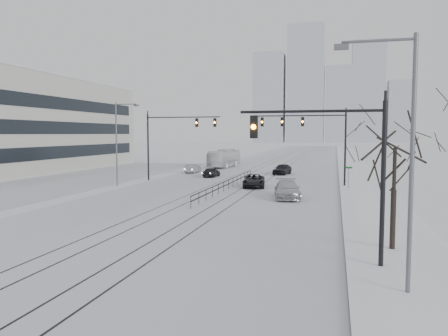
# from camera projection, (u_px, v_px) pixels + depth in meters

# --- Properties ---
(ground) EXTENTS (500.00, 500.00, 0.00)m
(ground) POSITION_uv_depth(u_px,v_px,m) (28.00, 293.00, 15.47)
(ground) COLOR white
(ground) RESTS_ON ground
(road) EXTENTS (22.00, 260.00, 0.02)m
(road) POSITION_uv_depth(u_px,v_px,m) (271.00, 167.00, 73.43)
(road) COLOR silver
(road) RESTS_ON ground
(sidewalk_east) EXTENTS (5.00, 260.00, 0.16)m
(sidewalk_east) POSITION_uv_depth(u_px,v_px,m) (354.00, 168.00, 70.10)
(sidewalk_east) COLOR white
(sidewalk_east) RESTS_ON ground
(curb) EXTENTS (0.10, 260.00, 0.12)m
(curb) POSITION_uv_depth(u_px,v_px,m) (339.00, 168.00, 70.70)
(curb) COLOR gray
(curb) RESTS_ON ground
(parking_strip) EXTENTS (14.00, 60.00, 0.03)m
(parking_strip) POSITION_uv_depth(u_px,v_px,m) (82.00, 179.00, 54.21)
(parking_strip) COLOR silver
(parking_strip) RESTS_ON ground
(tram_rails) EXTENTS (5.30, 180.00, 0.01)m
(tram_rails) POSITION_uv_depth(u_px,v_px,m) (248.00, 179.00, 54.11)
(tram_rails) COLOR black
(tram_rails) RESTS_ON ground
(skyline) EXTENTS (96.00, 48.00, 72.00)m
(skyline) POSITION_uv_depth(u_px,v_px,m) (327.00, 94.00, 276.15)
(skyline) COLOR #AAB2BB
(skyline) RESTS_ON ground
(traffic_mast_near) EXTENTS (6.10, 0.37, 7.00)m
(traffic_mast_near) POSITION_uv_depth(u_px,v_px,m) (343.00, 160.00, 18.25)
(traffic_mast_near) COLOR black
(traffic_mast_near) RESTS_ON ground
(traffic_mast_ne) EXTENTS (9.60, 0.37, 8.00)m
(traffic_mast_ne) POSITION_uv_depth(u_px,v_px,m) (313.00, 133.00, 46.81)
(traffic_mast_ne) COLOR black
(traffic_mast_ne) RESTS_ON ground
(traffic_mast_nw) EXTENTS (9.10, 0.37, 8.00)m
(traffic_mast_nw) POSITION_uv_depth(u_px,v_px,m) (171.00, 134.00, 51.91)
(traffic_mast_nw) COLOR black
(traffic_mast_nw) RESTS_ON ground
(street_light_east) EXTENTS (2.73, 0.25, 9.00)m
(street_light_east) POSITION_uv_depth(u_px,v_px,m) (403.00, 147.00, 14.83)
(street_light_east) COLOR #595B60
(street_light_east) RESTS_ON ground
(street_light_west) EXTENTS (2.73, 0.25, 9.00)m
(street_light_west) POSITION_uv_depth(u_px,v_px,m) (119.00, 138.00, 47.05)
(street_light_west) COLOR #595B60
(street_light_west) RESTS_ON ground
(bare_tree) EXTENTS (4.40, 4.40, 6.10)m
(bare_tree) POSITION_uv_depth(u_px,v_px,m) (395.00, 158.00, 20.56)
(bare_tree) COLOR black
(bare_tree) RESTS_ON ground
(median_fence) EXTENTS (0.06, 24.00, 1.00)m
(median_fence) POSITION_uv_depth(u_px,v_px,m) (229.00, 184.00, 44.41)
(median_fence) COLOR black
(median_fence) RESTS_ON ground
(street_sign) EXTENTS (0.70, 0.06, 2.40)m
(street_sign) POSITION_uv_depth(u_px,v_px,m) (349.00, 175.00, 43.35)
(street_sign) COLOR #595B60
(street_sign) RESTS_ON ground
(sedan_sb_inner) EXTENTS (1.68, 3.79, 1.27)m
(sedan_sb_inner) POSITION_uv_depth(u_px,v_px,m) (211.00, 172.00, 56.97)
(sedan_sb_inner) COLOR black
(sedan_sb_inner) RESTS_ON ground
(sedan_sb_outer) EXTENTS (1.38, 3.89, 1.28)m
(sedan_sb_outer) POSITION_uv_depth(u_px,v_px,m) (193.00, 169.00, 63.00)
(sedan_sb_outer) COLOR gray
(sedan_sb_outer) RESTS_ON ground
(sedan_nb_front) EXTENTS (2.90, 5.10, 1.34)m
(sedan_nb_front) POSITION_uv_depth(u_px,v_px,m) (254.00, 181.00, 46.12)
(sedan_nb_front) COLOR black
(sedan_nb_front) RESTS_ON ground
(sedan_nb_right) EXTENTS (2.97, 5.58, 1.54)m
(sedan_nb_right) POSITION_uv_depth(u_px,v_px,m) (287.00, 190.00, 38.17)
(sedan_nb_right) COLOR #B3B6BC
(sedan_nb_right) RESTS_ON ground
(sedan_nb_far) EXTENTS (2.55, 4.62, 1.49)m
(sedan_nb_far) POSITION_uv_depth(u_px,v_px,m) (282.00, 169.00, 60.50)
(sedan_nb_far) COLOR black
(sedan_nb_far) RESTS_ON ground
(box_truck) EXTENTS (3.30, 10.72, 2.94)m
(box_truck) POSITION_uv_depth(u_px,v_px,m) (224.00, 159.00, 73.53)
(box_truck) COLOR silver
(box_truck) RESTS_ON ground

